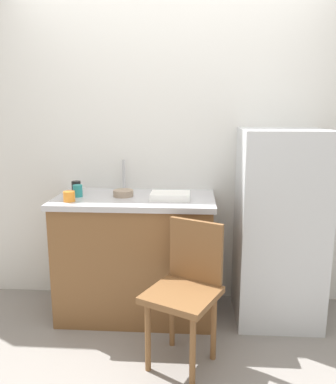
% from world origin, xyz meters
% --- Properties ---
extents(ground_plane, '(8.00, 8.00, 0.00)m').
position_xyz_m(ground_plane, '(0.00, 0.00, 0.00)').
color(ground_plane, gray).
extents(back_wall, '(4.80, 0.10, 2.45)m').
position_xyz_m(back_wall, '(0.00, 1.00, 1.23)').
color(back_wall, silver).
rests_on(back_wall, ground_plane).
extents(cabinet_base, '(1.14, 0.60, 0.89)m').
position_xyz_m(cabinet_base, '(-0.25, 0.65, 0.44)').
color(cabinet_base, brown).
rests_on(cabinet_base, ground_plane).
extents(countertop, '(1.18, 0.64, 0.04)m').
position_xyz_m(countertop, '(-0.25, 0.65, 0.91)').
color(countertop, '#B7B7BC').
rests_on(countertop, cabinet_base).
extents(faucet, '(0.02, 0.02, 0.24)m').
position_xyz_m(faucet, '(-0.37, 0.90, 1.05)').
color(faucet, '#B7B7BC').
rests_on(faucet, countertop).
extents(refrigerator, '(0.60, 0.58, 1.43)m').
position_xyz_m(refrigerator, '(0.82, 0.66, 0.71)').
color(refrigerator, silver).
rests_on(refrigerator, ground_plane).
extents(chair, '(0.53, 0.53, 0.89)m').
position_xyz_m(chair, '(0.15, 0.07, 0.50)').
color(chair, brown).
rests_on(chair, ground_plane).
extents(dish_tray, '(0.28, 0.20, 0.05)m').
position_xyz_m(dish_tray, '(0.02, 0.58, 0.95)').
color(dish_tray, white).
rests_on(dish_tray, countertop).
extents(terracotta_bowl, '(0.15, 0.15, 0.05)m').
position_xyz_m(terracotta_bowl, '(-0.34, 0.66, 0.95)').
color(terracotta_bowl, gray).
rests_on(terracotta_bowl, countertop).
extents(cup_teal, '(0.07, 0.07, 0.09)m').
position_xyz_m(cup_teal, '(-0.67, 0.62, 0.97)').
color(cup_teal, teal).
rests_on(cup_teal, countertop).
extents(cup_black, '(0.07, 0.07, 0.10)m').
position_xyz_m(cup_black, '(-0.71, 0.72, 0.98)').
color(cup_black, black).
rests_on(cup_black, countertop).
extents(cup_orange, '(0.08, 0.08, 0.07)m').
position_xyz_m(cup_orange, '(-0.69, 0.47, 0.97)').
color(cup_orange, orange).
rests_on(cup_orange, countertop).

